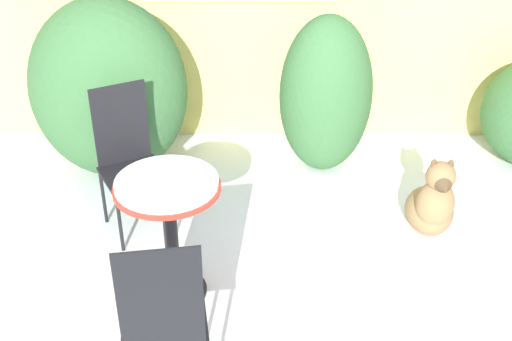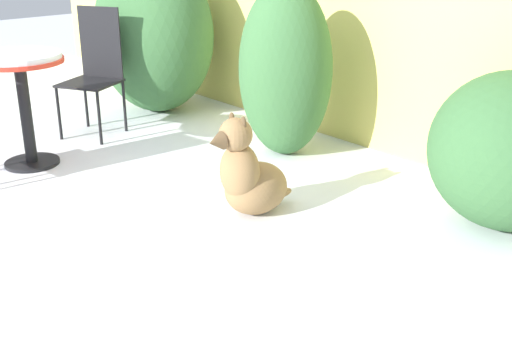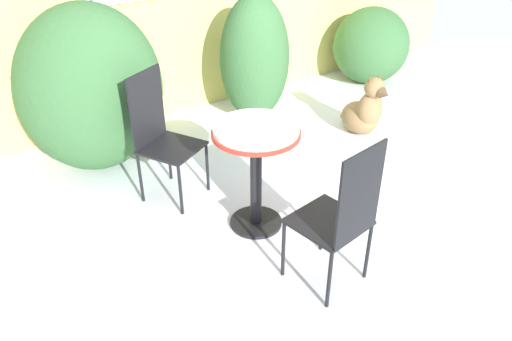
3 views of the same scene
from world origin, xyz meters
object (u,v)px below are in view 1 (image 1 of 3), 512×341
at_px(patio_chair_near_table, 129,156).
at_px(patio_chair_far_side, 163,318).
at_px(patio_table, 169,208).
at_px(dog, 432,205).

relative_size(patio_chair_near_table, patio_chair_far_side, 1.00).
height_order(patio_table, dog, patio_table).
relative_size(patio_chair_near_table, dog, 1.59).
xyz_separation_m(patio_chair_far_side, dog, (1.62, 1.41, -0.30)).
xyz_separation_m(patio_table, dog, (1.68, 0.62, -0.38)).
height_order(patio_table, patio_chair_near_table, patio_chair_near_table).
distance_m(patio_table, patio_chair_near_table, 0.84).
height_order(patio_table, patio_chair_far_side, patio_chair_far_side).
relative_size(patio_table, dog, 1.26).
relative_size(patio_table, patio_chair_near_table, 0.79).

